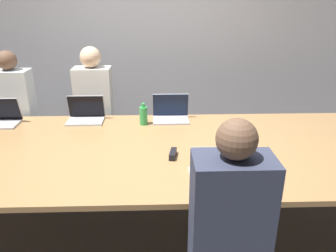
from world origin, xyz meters
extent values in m
plane|color=#4C4742|center=(0.00, 0.00, 0.00)|extent=(24.00, 24.00, 0.00)
cube|color=#ADADB2|center=(0.00, 1.85, 1.40)|extent=(12.00, 0.06, 2.80)
cube|color=#9E7547|center=(0.00, 0.00, 0.72)|extent=(4.58, 1.60, 0.04)
cube|color=#B7B7BC|center=(0.48, -0.50, 0.75)|extent=(0.34, 0.25, 0.02)
cube|color=#B7B7BC|center=(0.48, -0.60, 0.88)|extent=(0.35, 0.08, 0.25)
cube|color=#0F1933|center=(0.48, -0.59, 0.88)|extent=(0.34, 0.08, 0.25)
cube|color=#33384C|center=(0.46, -1.09, 0.82)|extent=(0.40, 0.24, 0.74)
sphere|color=brown|center=(0.46, -1.09, 1.29)|extent=(0.20, 0.20, 0.20)
cylinder|color=red|center=(0.76, -0.55, 0.78)|extent=(0.08, 0.08, 0.08)
cylinder|color=#ADD1E0|center=(0.76, -0.37, 0.84)|extent=(0.07, 0.07, 0.19)
cylinder|color=#ADD1E0|center=(0.76, -0.37, 0.95)|extent=(0.03, 0.03, 0.04)
cube|color=#B7B7BC|center=(-1.42, 0.55, 0.75)|extent=(0.33, 0.24, 0.02)
cube|color=#B7B7BC|center=(-1.42, 0.64, 0.88)|extent=(0.33, 0.08, 0.23)
cube|color=black|center=(-1.42, 0.63, 0.87)|extent=(0.33, 0.07, 0.23)
cube|color=#2D2D38|center=(-1.45, 0.98, 0.23)|extent=(0.32, 0.24, 0.45)
cube|color=silver|center=(-1.45, 0.98, 0.82)|extent=(0.40, 0.24, 0.74)
sphere|color=brown|center=(-1.45, 0.98, 1.29)|extent=(0.20, 0.20, 0.20)
cube|color=#B7B7BC|center=(-0.62, 0.61, 0.75)|extent=(0.35, 0.23, 0.02)
cube|color=#B7B7BC|center=(-0.62, 0.71, 0.87)|extent=(0.36, 0.06, 0.23)
cube|color=black|center=(-0.62, 0.70, 0.87)|extent=(0.35, 0.06, 0.23)
cube|color=#2D2D38|center=(-0.61, 1.08, 0.23)|extent=(0.32, 0.24, 0.45)
cube|color=silver|center=(-0.61, 1.08, 0.82)|extent=(0.40, 0.24, 0.74)
sphere|color=beige|center=(-0.61, 1.08, 1.30)|extent=(0.23, 0.23, 0.23)
cube|color=#B7B7BC|center=(0.23, 0.61, 0.75)|extent=(0.35, 0.24, 0.02)
cube|color=#B7B7BC|center=(0.23, 0.72, 0.88)|extent=(0.36, 0.05, 0.24)
cube|color=#0F1933|center=(0.23, 0.71, 0.88)|extent=(0.35, 0.05, 0.23)
cylinder|color=green|center=(-0.04, 0.53, 0.83)|extent=(0.08, 0.08, 0.18)
cylinder|color=green|center=(-0.04, 0.53, 0.94)|extent=(0.03, 0.03, 0.04)
cube|color=black|center=(0.21, -0.18, 0.77)|extent=(0.07, 0.16, 0.05)
camera|label=1|loc=(0.10, -2.45, 1.90)|focal=35.00mm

